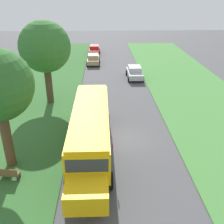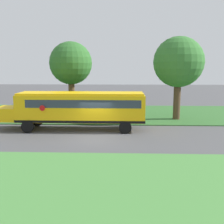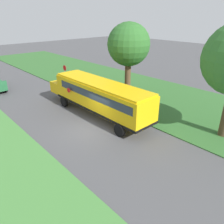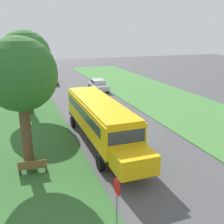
# 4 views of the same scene
# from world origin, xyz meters

# --- Properties ---
(ground_plane) EXTENTS (120.00, 120.00, 0.00)m
(ground_plane) POSITION_xyz_m (0.00, 0.00, 0.00)
(ground_plane) COLOR #4C4C4F
(school_bus) EXTENTS (2.85, 12.42, 3.16)m
(school_bus) POSITION_xyz_m (-2.30, -1.63, 1.92)
(school_bus) COLOR yellow
(school_bus) RESTS_ON ground
(car_silver_nearest) EXTENTS (2.02, 4.40, 1.56)m
(car_silver_nearest) POSITION_xyz_m (2.80, 15.48, 0.88)
(car_silver_nearest) COLOR #B7B7BC
(car_silver_nearest) RESTS_ON ground
(car_tan_middle) EXTENTS (2.02, 4.40, 1.56)m
(car_tan_middle) POSITION_xyz_m (-2.80, 22.91, 0.88)
(car_tan_middle) COLOR tan
(car_tan_middle) RESTS_ON ground
(car_red_furthest) EXTENTS (2.02, 4.40, 1.56)m
(car_red_furthest) POSITION_xyz_m (-2.80, 29.97, 0.88)
(car_red_furthest) COLOR #B21E1E
(car_red_furthest) RESTS_ON ground
(oak_tree_roadside_mid) EXTENTS (4.93, 4.91, 8.19)m
(oak_tree_roadside_mid) POSITION_xyz_m (-7.01, 7.61, 5.58)
(oak_tree_roadside_mid) COLOR #4C3826
(oak_tree_roadside_mid) RESTS_ON ground
(park_bench) EXTENTS (1.64, 0.67, 0.92)m
(park_bench) POSITION_xyz_m (-7.39, -4.66, 0.47)
(park_bench) COLOR brown
(park_bench) RESTS_ON ground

